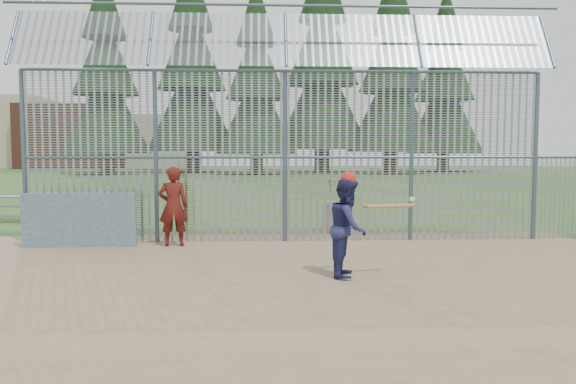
{
  "coord_description": "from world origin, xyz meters",
  "views": [
    {
      "loc": [
        -0.54,
        -9.65,
        2.21
      ],
      "look_at": [
        0.0,
        2.0,
        1.3
      ],
      "focal_mm": 35.0,
      "sensor_mm": 36.0,
      "label": 1
    }
  ],
  "objects_px": {
    "dugout_wall": "(79,220)",
    "batter": "(348,227)",
    "trash_can": "(331,217)",
    "bleacher": "(29,207)",
    "onlooker": "(173,206)"
  },
  "relations": [
    {
      "from": "dugout_wall",
      "to": "batter",
      "type": "height_order",
      "value": "batter"
    },
    {
      "from": "dugout_wall",
      "to": "trash_can",
      "type": "bearing_deg",
      "value": 20.1
    },
    {
      "from": "bleacher",
      "to": "onlooker",
      "type": "bearing_deg",
      "value": -42.91
    },
    {
      "from": "onlooker",
      "to": "bleacher",
      "type": "height_order",
      "value": "onlooker"
    },
    {
      "from": "dugout_wall",
      "to": "trash_can",
      "type": "height_order",
      "value": "dugout_wall"
    },
    {
      "from": "bleacher",
      "to": "batter",
      "type": "bearing_deg",
      "value": -42.67
    },
    {
      "from": "onlooker",
      "to": "bleacher",
      "type": "bearing_deg",
      "value": -51.45
    },
    {
      "from": "batter",
      "to": "onlooker",
      "type": "distance_m",
      "value": 4.68
    },
    {
      "from": "batter",
      "to": "trash_can",
      "type": "height_order",
      "value": "batter"
    },
    {
      "from": "dugout_wall",
      "to": "batter",
      "type": "distance_m",
      "value": 6.34
    },
    {
      "from": "dugout_wall",
      "to": "bleacher",
      "type": "height_order",
      "value": "dugout_wall"
    },
    {
      "from": "batter",
      "to": "trash_can",
      "type": "bearing_deg",
      "value": 9.17
    },
    {
      "from": "trash_can",
      "to": "bleacher",
      "type": "distance_m",
      "value": 9.36
    },
    {
      "from": "batter",
      "to": "bleacher",
      "type": "relative_size",
      "value": 0.56
    },
    {
      "from": "dugout_wall",
      "to": "onlooker",
      "type": "relative_size",
      "value": 1.4
    }
  ]
}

